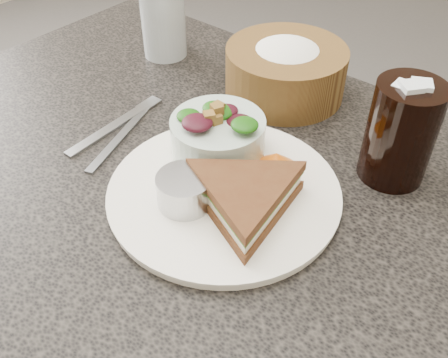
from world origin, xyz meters
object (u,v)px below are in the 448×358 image
(salad_bowl, at_px, (218,131))
(cola_glass, at_px, (402,129))
(dressing_ramekin, at_px, (185,190))
(bread_basket, at_px, (286,64))
(water_glass, at_px, (163,24))
(dinner_plate, at_px, (224,193))
(sandwich, at_px, (245,197))
(dining_table, at_px, (203,318))

(salad_bowl, height_order, cola_glass, cola_glass)
(dressing_ramekin, xyz_separation_m, bread_basket, (-0.06, 0.30, 0.02))
(salad_bowl, xyz_separation_m, water_glass, (-0.27, 0.17, 0.01))
(salad_bowl, bearing_deg, dressing_ramekin, -71.94)
(dinner_plate, bearing_deg, dressing_ramekin, -113.61)
(dinner_plate, distance_m, cola_glass, 0.24)
(dressing_ramekin, bearing_deg, salad_bowl, 108.06)
(bread_basket, bearing_deg, sandwich, -64.58)
(dinner_plate, xyz_separation_m, water_glass, (-0.33, 0.22, 0.05))
(sandwich, bearing_deg, cola_glass, 85.13)
(dinner_plate, relative_size, bread_basket, 1.52)
(salad_bowl, bearing_deg, water_glass, 147.70)
(dining_table, bearing_deg, sandwich, -17.15)
(sandwich, xyz_separation_m, salad_bowl, (-0.10, 0.07, 0.01))
(dining_table, xyz_separation_m, water_glass, (-0.26, 0.20, 0.43))
(bread_basket, height_order, water_glass, water_glass)
(bread_basket, bearing_deg, water_glass, -173.65)
(bread_basket, xyz_separation_m, water_glass, (-0.24, -0.03, 0.00))
(dressing_ramekin, bearing_deg, dinner_plate, 66.39)
(bread_basket, bearing_deg, dining_table, -86.82)
(dining_table, xyz_separation_m, dressing_ramekin, (0.05, -0.07, 0.41))
(dressing_ramekin, xyz_separation_m, water_glass, (-0.31, 0.27, 0.03))
(sandwich, distance_m, salad_bowl, 0.12)
(bread_basket, xyz_separation_m, cola_glass, (0.22, -0.07, 0.02))
(salad_bowl, relative_size, bread_basket, 0.66)
(dining_table, height_order, salad_bowl, salad_bowl)
(bread_basket, relative_size, water_glass, 1.62)
(dining_table, relative_size, dressing_ramekin, 14.69)
(sandwich, distance_m, dressing_ramekin, 0.07)
(salad_bowl, xyz_separation_m, cola_glass, (0.20, 0.13, 0.02))
(cola_glass, bearing_deg, bread_basket, 161.67)
(cola_glass, xyz_separation_m, water_glass, (-0.47, 0.05, -0.01))
(bread_basket, bearing_deg, dinner_plate, -71.94)
(dining_table, bearing_deg, water_glass, 141.70)
(dining_table, distance_m, dinner_plate, 0.39)
(dressing_ramekin, height_order, cola_glass, cola_glass)
(salad_bowl, distance_m, bread_basket, 0.20)
(bread_basket, distance_m, water_glass, 0.25)
(water_glass, bearing_deg, dinner_plate, -34.51)
(dinner_plate, bearing_deg, water_glass, 145.49)
(cola_glass, bearing_deg, dinner_plate, -128.68)
(sandwich, distance_m, bread_basket, 0.29)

